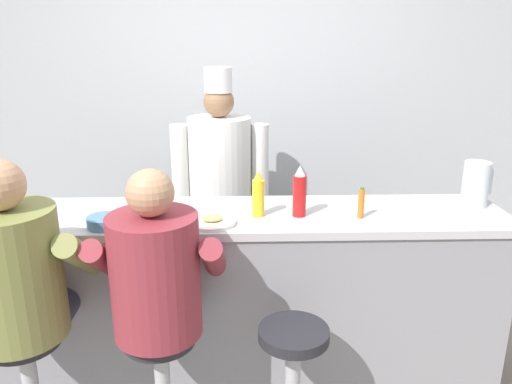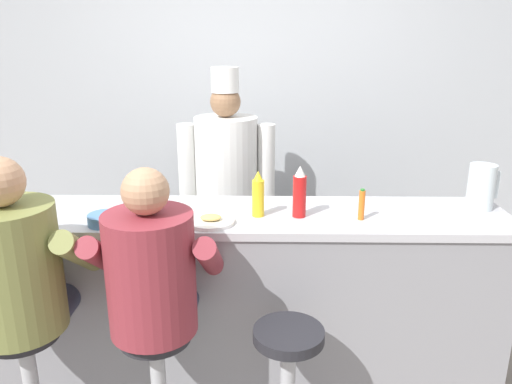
# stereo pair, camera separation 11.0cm
# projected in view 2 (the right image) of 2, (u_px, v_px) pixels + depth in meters

# --- Properties ---
(wall_back) EXTENTS (10.00, 0.06, 2.70)m
(wall_back) POSITION_uv_depth(u_px,v_px,m) (251.00, 107.00, 3.85)
(wall_back) COLOR #B2B7BC
(wall_back) RESTS_ON ground_plane
(diner_counter) EXTENTS (2.69, 0.56, 1.01)m
(diner_counter) POSITION_uv_depth(u_px,v_px,m) (245.00, 301.00, 2.69)
(diner_counter) COLOR gray
(diner_counter) RESTS_ON ground_plane
(ketchup_bottle_red) EXTENTS (0.07, 0.07, 0.26)m
(ketchup_bottle_red) POSITION_uv_depth(u_px,v_px,m) (300.00, 193.00, 2.45)
(ketchup_bottle_red) COLOR red
(ketchup_bottle_red) RESTS_ON diner_counter
(mustard_bottle_yellow) EXTENTS (0.06, 0.06, 0.23)m
(mustard_bottle_yellow) POSITION_uv_depth(u_px,v_px,m) (258.00, 195.00, 2.47)
(mustard_bottle_yellow) COLOR yellow
(mustard_bottle_yellow) RESTS_ON diner_counter
(hot_sauce_bottle_orange) EXTENTS (0.03, 0.03, 0.16)m
(hot_sauce_bottle_orange) POSITION_uv_depth(u_px,v_px,m) (362.00, 205.00, 2.43)
(hot_sauce_bottle_orange) COLOR orange
(hot_sauce_bottle_orange) RESTS_ON diner_counter
(water_pitcher_clear) EXTENTS (0.16, 0.14, 0.24)m
(water_pitcher_clear) POSITION_uv_depth(u_px,v_px,m) (481.00, 187.00, 2.57)
(water_pitcher_clear) COLOR silver
(water_pitcher_clear) RESTS_ON diner_counter
(breakfast_plate) EXTENTS (0.23, 0.23, 0.05)m
(breakfast_plate) POSITION_uv_depth(u_px,v_px,m) (211.00, 221.00, 2.39)
(breakfast_plate) COLOR white
(breakfast_plate) RESTS_ON diner_counter
(cereal_bowl) EXTENTS (0.16, 0.16, 0.05)m
(cereal_bowl) POSITION_uv_depth(u_px,v_px,m) (105.00, 219.00, 2.38)
(cereal_bowl) COLOR #4C7FB7
(cereal_bowl) RESTS_ON diner_counter
(coffee_mug_tan) EXTENTS (0.14, 0.09, 0.10)m
(coffee_mug_tan) POSITION_uv_depth(u_px,v_px,m) (1.00, 208.00, 2.47)
(coffee_mug_tan) COLOR beige
(coffee_mug_tan) RESTS_ON diner_counter
(diner_seated_olive) EXTENTS (0.60, 0.59, 1.42)m
(diner_seated_olive) POSITION_uv_depth(u_px,v_px,m) (18.00, 275.00, 2.13)
(diner_seated_olive) COLOR #B2B5BA
(diner_seated_olive) RESTS_ON ground_plane
(diner_seated_maroon) EXTENTS (0.57, 0.56, 1.38)m
(diner_seated_maroon) POSITION_uv_depth(u_px,v_px,m) (153.00, 280.00, 2.13)
(diner_seated_maroon) COLOR #B2B5BA
(diner_seated_maroon) RESTS_ON ground_plane
(empty_stool_round) EXTENTS (0.31, 0.31, 0.66)m
(empty_stool_round) POSITION_uv_depth(u_px,v_px,m) (288.00, 372.00, 2.22)
(empty_stool_round) COLOR #B2B5BA
(empty_stool_round) RESTS_ON ground_plane
(cook_in_whites_near) EXTENTS (0.66, 0.42, 1.68)m
(cook_in_whites_near) POSITION_uv_depth(u_px,v_px,m) (227.00, 181.00, 3.41)
(cook_in_whites_near) COLOR #232328
(cook_in_whites_near) RESTS_ON ground_plane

